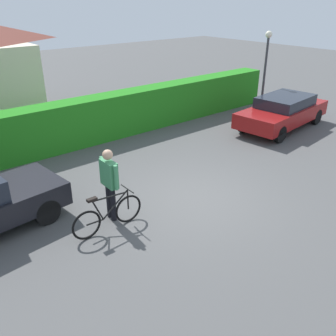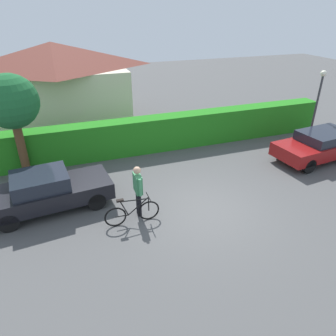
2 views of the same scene
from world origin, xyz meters
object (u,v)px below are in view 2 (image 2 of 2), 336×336
(parked_car_near, at_px, (48,191))
(person_rider, at_px, (138,187))
(parked_car_far, at_px, (322,144))
(street_lamp, at_px, (319,96))
(bicycle, at_px, (132,213))
(tree_kerbside, at_px, (11,103))

(parked_car_near, xyz_separation_m, person_rider, (2.70, -1.34, 0.34))
(parked_car_near, distance_m, person_rider, 3.04)
(parked_car_far, xyz_separation_m, street_lamp, (1.03, 1.79, 1.62))
(bicycle, relative_size, tree_kerbside, 0.44)
(parked_car_near, height_order, tree_kerbside, tree_kerbside)
(parked_car_far, distance_m, tree_kerbside, 12.71)
(parked_car_near, relative_size, parked_car_far, 0.91)
(tree_kerbside, bearing_deg, street_lamp, -4.37)
(person_rider, xyz_separation_m, tree_kerbside, (-3.55, 4.15, 1.91))
(parked_car_near, distance_m, parked_car_far, 11.34)
(bicycle, relative_size, person_rider, 1.00)
(parked_car_far, relative_size, street_lamp, 1.29)
(parked_car_near, xyz_separation_m, parked_car_far, (11.34, 0.01, -0.00))
(parked_car_near, height_order, street_lamp, street_lamp)
(parked_car_near, distance_m, street_lamp, 12.60)
(parked_car_near, relative_size, tree_kerbside, 1.02)
(parked_car_near, relative_size, person_rider, 2.33)
(parked_car_near, distance_m, tree_kerbside, 3.70)
(bicycle, bearing_deg, parked_car_far, 10.87)
(parked_car_near, height_order, bicycle, parked_car_near)
(person_rider, bearing_deg, street_lamp, 18.02)
(parked_car_far, height_order, street_lamp, street_lamp)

